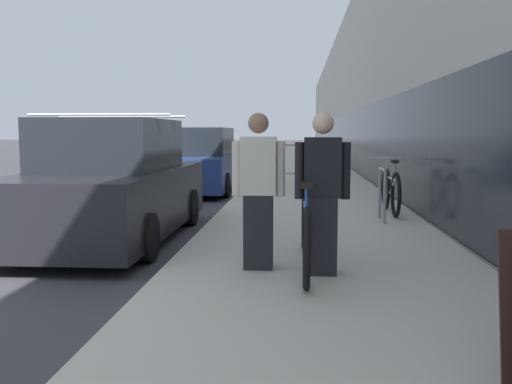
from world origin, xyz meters
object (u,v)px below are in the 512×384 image
(tandem_bicycle, at_px, (305,229))
(bike_rack_hoop, at_px, (382,189))
(vintage_roadster_curbside, at_px, (199,163))
(person_rider, at_px, (322,194))
(person_bystander, at_px, (258,191))
(cruiser_bike_nearest, at_px, (391,190))
(parked_sedan_curbside, at_px, (113,186))

(tandem_bicycle, xyz_separation_m, bike_rack_hoop, (1.26, 3.23, 0.11))
(tandem_bicycle, distance_m, vintage_roadster_curbside, 9.23)
(bike_rack_hoop, distance_m, vintage_roadster_curbside, 6.84)
(tandem_bicycle, height_order, person_rider, person_rider)
(person_bystander, height_order, bike_rack_hoop, person_bystander)
(person_rider, bearing_deg, vintage_roadster_curbside, 107.22)
(person_rider, relative_size, vintage_roadster_curbside, 0.34)
(cruiser_bike_nearest, relative_size, parked_sedan_curbside, 0.40)
(person_rider, bearing_deg, person_bystander, 163.92)
(person_rider, height_order, cruiser_bike_nearest, person_rider)
(person_rider, height_order, bike_rack_hoop, person_rider)
(person_bystander, relative_size, bike_rack_hoop, 1.90)
(person_bystander, bearing_deg, parked_sedan_curbside, 136.00)
(person_bystander, xyz_separation_m, vintage_roadster_curbside, (-2.19, 8.96, -0.20))
(person_rider, height_order, vintage_roadster_curbside, person_rider)
(vintage_roadster_curbside, bearing_deg, tandem_bicycle, -73.14)
(person_bystander, bearing_deg, person_rider, -16.08)
(tandem_bicycle, xyz_separation_m, person_rider, (0.16, -0.32, 0.41))
(parked_sedan_curbside, bearing_deg, tandem_bicycle, -36.76)
(tandem_bicycle, xyz_separation_m, vintage_roadster_curbside, (-2.68, 8.83, 0.21))
(tandem_bicycle, relative_size, person_rider, 1.60)
(person_bystander, bearing_deg, cruiser_bike_nearest, 64.48)
(bike_rack_hoop, bearing_deg, person_bystander, -117.47)
(vintage_roadster_curbside, bearing_deg, bike_rack_hoop, -54.85)
(person_rider, xyz_separation_m, parked_sedan_curbside, (-2.90, 2.36, -0.17))
(person_rider, relative_size, bike_rack_hoop, 1.90)
(bike_rack_hoop, bearing_deg, person_rider, -107.29)
(tandem_bicycle, relative_size, parked_sedan_curbside, 0.55)
(tandem_bicycle, height_order, person_bystander, person_bystander)
(cruiser_bike_nearest, bearing_deg, person_bystander, -115.52)
(tandem_bicycle, distance_m, person_bystander, 0.65)
(person_bystander, xyz_separation_m, cruiser_bike_nearest, (2.02, 4.24, -0.41))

